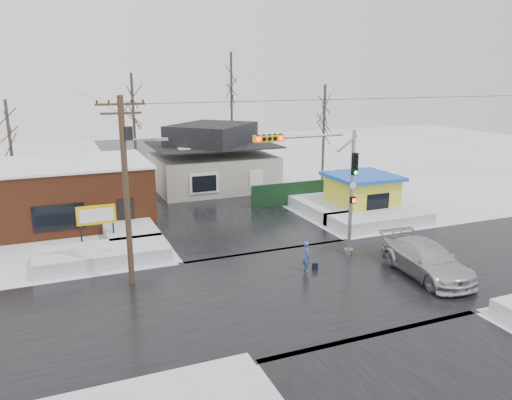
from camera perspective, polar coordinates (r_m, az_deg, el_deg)
name	(u,v)px	position (r m, az deg, el deg)	size (l,w,h in m)	color
ground	(312,285)	(24.59, 6.38, -9.63)	(120.00, 120.00, 0.00)	white
road_ns	(312,285)	(24.59, 6.38, -9.61)	(10.00, 120.00, 0.02)	black
road_ew	(312,285)	(24.59, 6.38, -9.61)	(120.00, 10.00, 0.02)	black
snowbank_nw	(103,255)	(28.35, -17.11, -6.03)	(7.00, 3.00, 0.80)	white
snowbank_ne	(380,219)	(34.64, 13.95, -2.14)	(7.00, 3.00, 0.80)	white
snowbank_nside_w	(127,226)	(33.27, -14.56, -2.85)	(3.00, 8.00, 0.80)	white
snowbank_nside_e	(317,205)	(37.62, 7.01, -0.52)	(3.00, 8.00, 0.80)	white
traffic_signal	(328,178)	(26.84, 8.18, 2.53)	(6.05, 0.68, 7.00)	gray
utility_pole	(127,181)	(23.82, -14.52, 2.15)	(3.15, 0.44, 9.00)	#382619
brick_building	(56,193)	(36.48, -21.84, 0.79)	(12.20, 8.20, 4.12)	brown
marquee_sign	(96,216)	(30.27, -17.79, -1.78)	(2.20, 0.21, 2.55)	black
house	(212,159)	(44.22, -5.00, 4.68)	(10.40, 8.40, 5.76)	#B3ACA1
kiosk	(361,194)	(37.01, 11.96, 0.72)	(4.60, 4.60, 2.88)	yellow
fence	(299,193)	(38.97, 4.95, 0.81)	(8.00, 0.12, 1.80)	black
tree_far_left	(132,97)	(46.21, -13.95, 11.39)	(3.00, 3.00, 10.00)	#332821
tree_far_mid	(231,78)	(50.58, -2.84, 13.79)	(3.00, 3.00, 12.00)	#332821
tree_far_right	(325,105)	(45.91, 7.85, 10.66)	(3.00, 3.00, 9.00)	#332821
tree_far_west	(8,121)	(43.88, -26.52, 8.11)	(3.00, 3.00, 8.00)	#332821
pedestrian	(307,256)	(25.95, 5.79, -6.43)	(0.58, 0.38, 1.58)	#3B59A5
car	(427,260)	(26.62, 18.91, -6.50)	(2.36, 5.81, 1.68)	silver
shopping_bag	(315,267)	(26.34, 6.76, -7.57)	(0.28, 0.12, 0.35)	black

